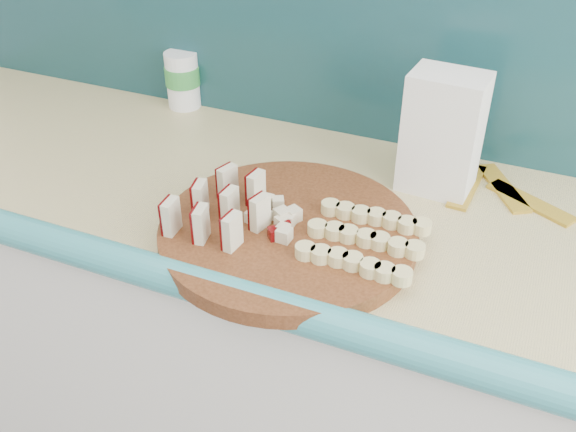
{
  "coord_description": "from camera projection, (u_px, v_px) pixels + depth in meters",
  "views": [
    {
      "loc": [
        0.42,
        0.56,
        1.57
      ],
      "look_at": [
        0.07,
        1.37,
        0.96
      ],
      "focal_mm": 40.0,
      "sensor_mm": 36.0,
      "label": 1
    }
  ],
  "objects": [
    {
      "name": "canister",
      "position": [
        183.0,
        79.0,
        1.5
      ],
      "size": [
        0.08,
        0.08,
        0.13
      ],
      "rotation": [
        0.0,
        0.0,
        -0.29
      ],
      "color": "white",
      "rests_on": "kitchen_counter"
    },
    {
      "name": "flour_bag",
      "position": [
        442.0,
        133.0,
        1.17
      ],
      "size": [
        0.14,
        0.11,
        0.23
      ],
      "primitive_type": "cube",
      "rotation": [
        0.0,
        0.0,
        -0.08
      ],
      "color": "white",
      "rests_on": "kitchen_counter"
    },
    {
      "name": "apple_wedges",
      "position": [
        222.0,
        207.0,
        1.08
      ],
      "size": [
        0.15,
        0.17,
        0.06
      ],
      "color": "beige",
      "rests_on": "cutting_board"
    },
    {
      "name": "apple_chunks",
      "position": [
        273.0,
        217.0,
        1.09
      ],
      "size": [
        0.06,
        0.07,
        0.02
      ],
      "color": "beige",
      "rests_on": "cutting_board"
    },
    {
      "name": "kitchen_counter",
      "position": [
        324.0,
        371.0,
        1.45
      ],
      "size": [
        2.2,
        0.63,
        0.91
      ],
      "color": "white",
      "rests_on": "ground"
    },
    {
      "name": "banana_slices",
      "position": [
        365.0,
        239.0,
        1.04
      ],
      "size": [
        0.19,
        0.17,
        0.02
      ],
      "color": "#E0D189",
      "rests_on": "cutting_board"
    },
    {
      "name": "backsplash",
      "position": [
        387.0,
        24.0,
        1.27
      ],
      "size": [
        2.2,
        0.02,
        0.5
      ],
      "primitive_type": "cube",
      "color": "teal",
      "rests_on": "kitchen_counter"
    },
    {
      "name": "cutting_board",
      "position": [
        288.0,
        232.0,
        1.09
      ],
      "size": [
        0.45,
        0.45,
        0.03
      ],
      "primitive_type": "cylinder",
      "rotation": [
        0.0,
        0.0,
        0.02
      ],
      "color": "#3F1F0D",
      "rests_on": "kitchen_counter"
    },
    {
      "name": "banana_peel",
      "position": [
        500.0,
        192.0,
        1.22
      ],
      "size": [
        0.23,
        0.19,
        0.01
      ],
      "rotation": [
        0.0,
        0.0,
        0.38
      ],
      "color": "gold",
      "rests_on": "kitchen_counter"
    }
  ]
}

